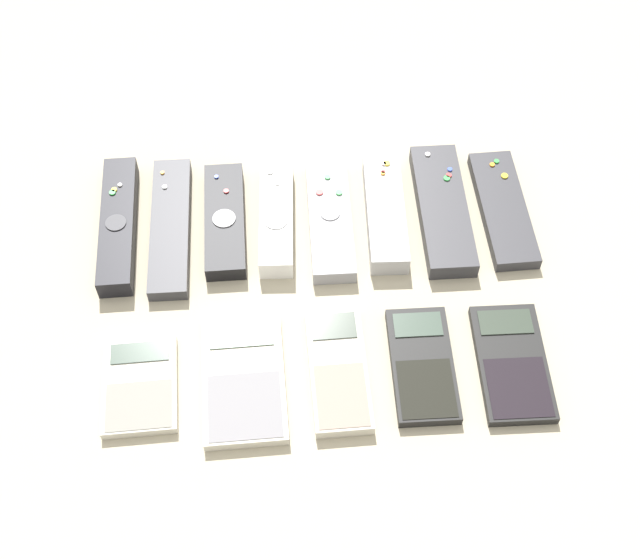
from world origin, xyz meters
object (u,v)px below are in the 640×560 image
Objects in this scene: calculator_1 at (244,379)px; remote_4 at (330,220)px; remote_3 at (277,217)px; remote_1 at (170,227)px; remote_2 at (225,220)px; calculator_0 at (140,386)px; calculator_4 at (512,363)px; calculator_2 at (338,370)px; remote_6 at (442,209)px; remote_0 at (118,225)px; remote_7 at (503,209)px; calculator_3 at (422,365)px; remote_5 at (385,214)px.

remote_4 is at bearing 61.38° from calculator_1.
remote_3 is 1.05× the size of calculator_1.
remote_1 is 0.23m from calculator_1.
remote_4 is (0.13, -0.01, -0.00)m from remote_2.
calculator_0 is 0.11m from calculator_1.
remote_3 is 1.15× the size of calculator_4.
calculator_2 is at bearing -72.04° from remote_3.
calculator_0 is at bearing -179.96° from calculator_2.
remote_6 is at bearing -0.70° from remote_2.
calculator_0 is at bearing -81.72° from remote_0.
remote_7 is (0.22, 0.01, -0.00)m from remote_4.
calculator_4 is at bearing -35.33° from remote_2.
remote_6 is (0.21, 0.00, -0.00)m from remote_3.
remote_0 and remote_3 have the same top height.
remote_2 is 1.17× the size of calculator_3.
calculator_3 is (0.09, -0.21, -0.00)m from remote_4.
calculator_0 and calculator_3 have the same top height.
calculator_4 is at bearing -77.91° from remote_6.
remote_0 is at bearing 122.78° from calculator_1.
remote_3 reaches higher than remote_6.
remote_6 is 1.33× the size of calculator_4.
calculator_1 is (0.15, -0.22, -0.01)m from remote_0.
remote_2 reaches higher than calculator_1.
remote_1 is 1.76× the size of calculator_0.
remote_1 is 1.15× the size of remote_7.
remote_2 is at bearing 179.97° from remote_6.
remote_1 is at bearing 110.39° from calculator_1.
remote_3 is 0.23m from calculator_1.
remote_4 is 1.07× the size of remote_5.
calculator_4 is at bearing -38.38° from remote_3.
calculator_3 is (0.16, -0.22, -0.01)m from remote_3.
remote_7 is at bearing -1.25° from remote_6.
remote_3 reaches higher than calculator_2.
remote_5 is 0.07m from remote_6.
remote_7 is at bearing 1.38° from remote_4.
remote_3 is at bearing 52.78° from calculator_0.
calculator_1 is at bearing -138.62° from remote_6.
calculator_3 is at bearing -45.45° from remote_2.
remote_2 is 1.00× the size of remote_5.
remote_7 is 1.12× the size of calculator_1.
remote_4 is 0.22m from remote_7.
remote_3 is at bearing 1.61° from remote_1.
remote_0 reaches higher than calculator_1.
calculator_0 is at bearing 179.17° from calculator_1.
remote_6 is (0.07, 0.00, -0.00)m from remote_5.
calculator_3 is (-0.13, -0.22, -0.00)m from remote_7.
calculator_4 is (0.10, -0.00, -0.00)m from calculator_3.
remote_2 is at bearing 93.68° from calculator_1.
remote_6 is 1.09× the size of remote_7.
remote_1 is 0.42m from remote_7.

